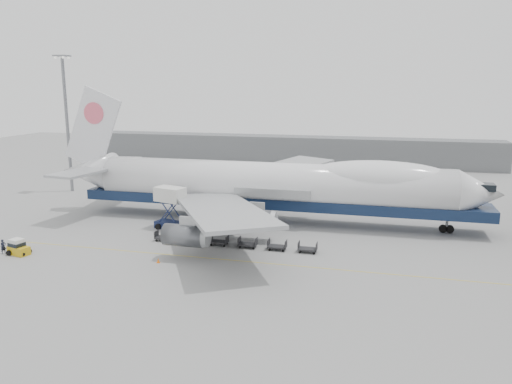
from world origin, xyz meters
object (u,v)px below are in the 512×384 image
(ground_worker, at_px, (3,247))
(airliner, at_px, (275,184))
(catering_truck, at_px, (170,205))
(baggage_tug, at_px, (18,248))

(ground_worker, bearing_deg, airliner, -27.93)
(airliner, xyz_separation_m, catering_truck, (-13.43, -7.46, -2.20))
(airliner, height_order, catering_truck, airliner)
(airliner, height_order, baggage_tug, airliner)
(airliner, distance_m, catering_truck, 15.52)
(catering_truck, relative_size, ground_worker, 3.34)
(airliner, xyz_separation_m, baggage_tug, (-26.75, -22.37, -4.78))
(ground_worker, bearing_deg, baggage_tug, -59.37)
(catering_truck, relative_size, baggage_tug, 2.10)
(airliner, relative_size, catering_truck, 11.17)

